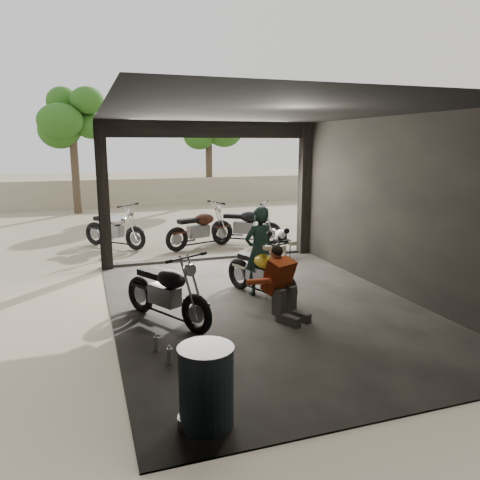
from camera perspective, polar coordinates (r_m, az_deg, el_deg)
ground at (r=8.01m, az=2.97°, el=-8.14°), size 80.00×80.00×0.00m
garage at (r=8.18m, az=1.65°, el=1.56°), size 7.00×7.13×3.20m
boundary_wall at (r=21.29m, az=-11.09°, el=5.76°), size 18.00×0.30×1.20m
tree_left at (r=19.54m, az=-19.91°, el=14.73°), size 2.20×2.20×5.60m
tree_right at (r=21.75m, az=-3.86°, el=13.87°), size 2.20×2.20×5.00m
main_bike at (r=8.35m, az=2.51°, el=-3.44°), size 1.18×1.75×1.08m
left_bike at (r=7.25m, az=-8.98°, el=-5.68°), size 1.43×1.81×1.14m
outside_bike_a at (r=12.78m, az=-15.09°, el=1.72°), size 1.75×1.77×1.19m
outside_bike_b at (r=12.32m, az=-4.90°, el=1.75°), size 1.91×1.25×1.20m
outside_bike_c at (r=12.82m, az=0.72°, el=2.15°), size 1.86×1.58×1.19m
rider at (r=8.40m, az=2.33°, el=-1.41°), size 0.67×0.52×1.62m
mechanic at (r=7.27m, az=5.49°, el=-5.55°), size 0.86×0.96×1.14m
stool at (r=11.19m, az=5.18°, el=-0.32°), size 0.34×0.34×0.47m
helmet at (r=11.12m, az=4.96°, el=0.66°), size 0.29×0.30×0.25m
oil_drum at (r=4.72m, az=-4.13°, el=-17.54°), size 0.68×0.68×0.82m
sign_post at (r=12.51m, az=9.78°, el=6.94°), size 0.84×0.08×2.53m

